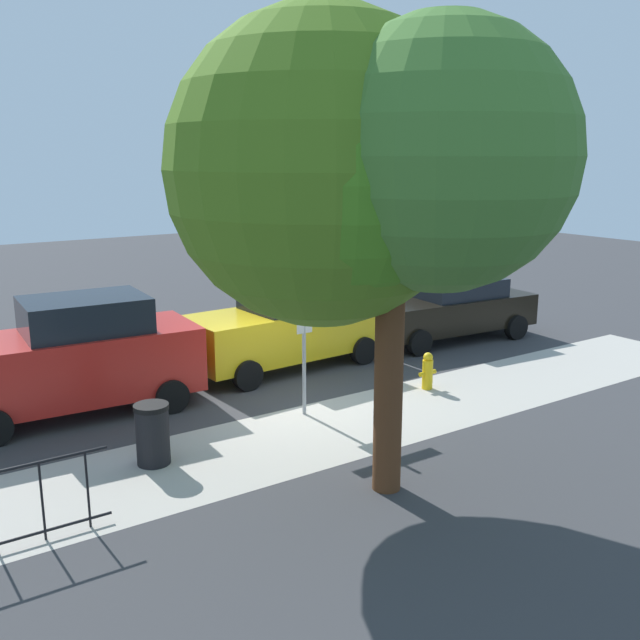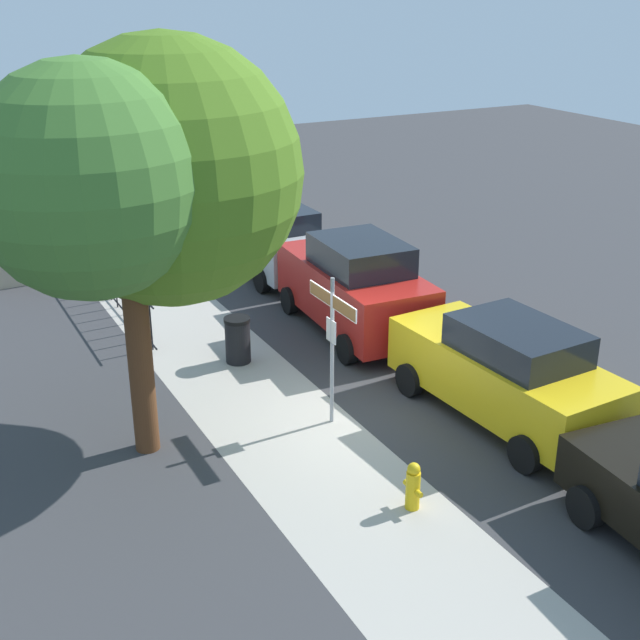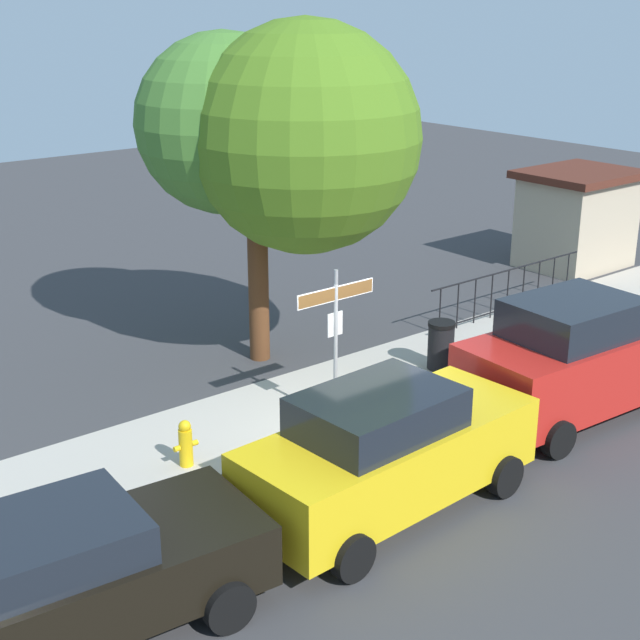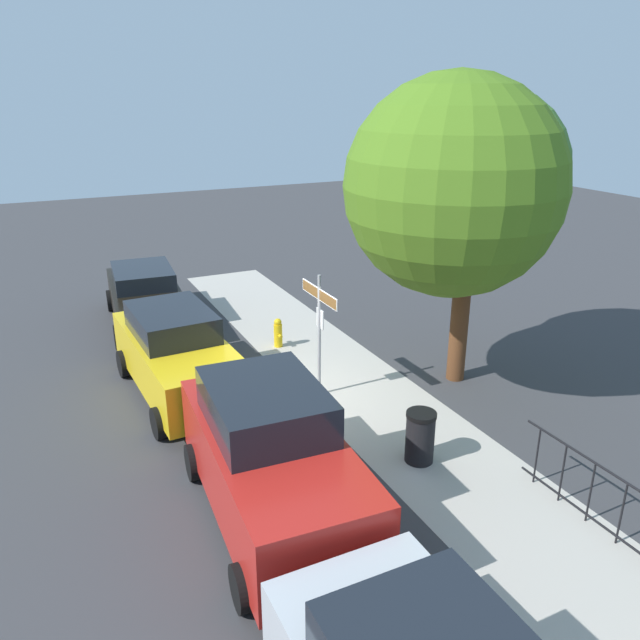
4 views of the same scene
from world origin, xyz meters
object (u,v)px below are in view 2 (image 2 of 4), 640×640
(car_red, at_px, (355,286))
(car_orange, at_px, (211,197))
(street_sign, at_px, (332,325))
(fire_hydrant, at_px, (413,486))
(shade_tree, at_px, (141,177))
(car_yellow, at_px, (505,371))
(car_silver, at_px, (270,237))
(trash_bin, at_px, (238,340))
(utility_shed, at_px, (18,222))

(car_red, height_order, car_orange, car_red)
(street_sign, xyz_separation_m, car_red, (3.46, -2.48, -0.81))
(fire_hydrant, bearing_deg, shade_tree, 34.27)
(car_yellow, distance_m, car_orange, 14.40)
(car_yellow, xyz_separation_m, car_silver, (9.60, 0.17, -0.05))
(car_red, relative_size, car_orange, 0.99)
(street_sign, bearing_deg, fire_hydrant, 176.09)
(car_silver, bearing_deg, car_yellow, -179.28)
(street_sign, relative_size, car_orange, 0.58)
(car_orange, bearing_deg, car_red, 175.07)
(trash_bin, bearing_deg, utility_shed, 19.47)
(utility_shed, bearing_deg, car_yellow, -154.06)
(car_yellow, distance_m, car_silver, 9.60)
(car_silver, distance_m, fire_hydrant, 11.51)
(shade_tree, bearing_deg, trash_bin, -47.57)
(shade_tree, relative_size, car_red, 1.45)
(trash_bin, bearing_deg, car_yellow, -143.89)
(utility_shed, bearing_deg, car_orange, -74.45)
(trash_bin, bearing_deg, car_red, -83.99)
(street_sign, xyz_separation_m, trash_bin, (3.14, 0.50, -1.40))
(car_silver, height_order, fire_hydrant, car_silver)
(street_sign, height_order, car_red, street_sign)
(shade_tree, bearing_deg, car_red, -65.18)
(car_orange, bearing_deg, street_sign, 164.79)
(car_red, height_order, car_silver, car_red)
(street_sign, bearing_deg, car_silver, -17.54)
(utility_shed, bearing_deg, car_silver, -117.25)
(car_red, distance_m, car_silver, 4.80)
(car_yellow, bearing_deg, shade_tree, 64.47)
(car_silver, distance_m, car_orange, 4.80)
(car_red, bearing_deg, shade_tree, 118.15)
(car_red, xyz_separation_m, car_silver, (4.80, -0.13, -0.17))
(shade_tree, xyz_separation_m, car_silver, (7.26, -5.46, -3.65))
(street_sign, bearing_deg, car_yellow, -115.88)
(shade_tree, bearing_deg, car_orange, -24.87)
(car_silver, distance_m, trash_bin, 5.99)
(street_sign, relative_size, fire_hydrant, 3.52)
(street_sign, bearing_deg, car_orange, -11.85)
(car_red, relative_size, utility_shed, 1.52)
(trash_bin, bearing_deg, car_silver, -31.30)
(car_red, relative_size, trash_bin, 4.73)
(shade_tree, relative_size, trash_bin, 6.86)
(car_silver, relative_size, car_orange, 1.00)
(car_red, xyz_separation_m, trash_bin, (-0.31, 2.97, -0.58))
(car_red, bearing_deg, car_silver, 1.75)
(car_yellow, bearing_deg, car_orange, -2.83)
(shade_tree, bearing_deg, car_silver, -36.95)
(trash_bin, bearing_deg, street_sign, -170.98)
(fire_hydrant, bearing_deg, car_orange, -10.43)
(car_silver, xyz_separation_m, utility_shed, (3.09, 6.01, 0.44))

